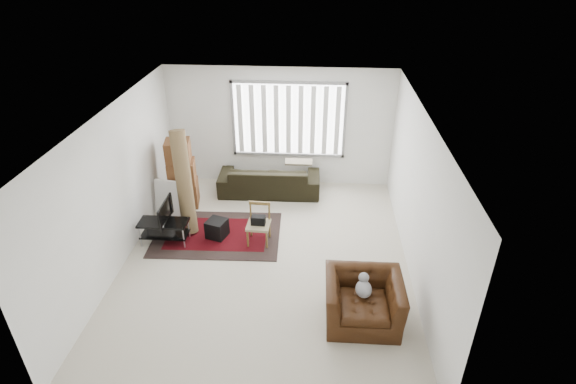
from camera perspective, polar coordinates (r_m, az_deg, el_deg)
name	(u,v)px	position (r m, az deg, el deg)	size (l,w,h in m)	color
room	(269,158)	(7.65, -2.43, 4.27)	(6.00, 6.02, 2.71)	beige
persian_rug	(217,234)	(8.86, -8.94, -5.30)	(2.46, 1.68, 0.02)	black
tv_stand	(164,227)	(8.69, -15.47, -4.36)	(0.91, 0.41, 0.45)	black
tv	(162,212)	(8.51, -15.77, -2.47)	(0.74, 0.10, 0.42)	black
subwoofer	(217,228)	(8.70, -9.01, -4.58)	(0.35, 0.35, 0.35)	black
moving_boxes	(182,176)	(9.67, -13.35, 2.00)	(0.68, 0.64, 1.46)	brown
white_flatpack	(170,199)	(9.46, -14.79, -0.85)	(0.61, 0.09, 0.78)	silver
rolled_rug	(184,183)	(8.69, -13.07, 1.18)	(0.30, 0.30, 1.99)	brown
sofa	(269,175)	(9.99, -2.39, 2.14)	(2.23, 0.97, 0.86)	black
side_chair	(259,222)	(8.34, -3.76, -3.88)	(0.44, 0.44, 0.78)	#847756
armchair	(363,298)	(6.85, 9.53, -13.11)	(1.13, 0.99, 0.84)	#371C0B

